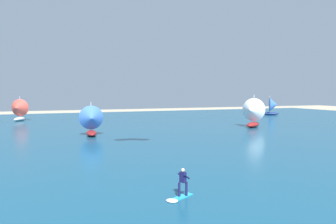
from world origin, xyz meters
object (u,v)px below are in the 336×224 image
Objects in this scene: sailboat_mid_right at (18,110)px; sailboat_center_horizon at (273,106)px; kitesurfer at (181,187)px; sailboat_far_left at (91,121)px; sailboat_trailing at (252,112)px.

sailboat_center_horizon is at bearing -5.10° from sailboat_mid_right.
kitesurfer is 67.89m from sailboat_center_horizon.
kitesurfer is 26.56m from sailboat_far_left.
sailboat_far_left is 0.91× the size of sailboat_mid_right.
sailboat_trailing reaches higher than kitesurfer.
sailboat_mid_right is (-13.83, 54.28, 1.76)m from kitesurfer.
sailboat_far_left is (-49.11, -22.41, -0.21)m from sailboat_center_horizon.
sailboat_center_horizon is 53.98m from sailboat_far_left.
sailboat_mid_right is (-11.83, 27.84, 0.21)m from sailboat_far_left.
sailboat_center_horizon reaches higher than sailboat_far_left.
sailboat_far_left reaches higher than kitesurfer.
sailboat_mid_right is at bearing 104.30° from kitesurfer.
sailboat_far_left is (-2.00, 26.44, 1.55)m from kitesurfer.
kitesurfer is 0.39× the size of sailboat_mid_right.
sailboat_center_horizon reaches higher than kitesurfer.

